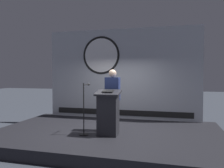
# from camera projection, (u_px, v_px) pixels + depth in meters

# --- Properties ---
(ground_plane) EXTENTS (40.00, 40.00, 0.00)m
(ground_plane) POSITION_uv_depth(u_px,v_px,m) (108.00, 141.00, 6.35)
(ground_plane) COLOR #383D47
(stage_platform) EXTENTS (6.40, 4.00, 0.30)m
(stage_platform) POSITION_uv_depth(u_px,v_px,m) (108.00, 136.00, 6.34)
(stage_platform) COLOR black
(stage_platform) RESTS_ON ground
(banner_display) EXTENTS (5.54, 0.12, 3.24)m
(banner_display) POSITION_uv_depth(u_px,v_px,m) (121.00, 74.00, 8.05)
(banner_display) COLOR #B2B7C1
(banner_display) RESTS_ON stage_platform
(podium) EXTENTS (0.64, 0.50, 1.20)m
(podium) POSITION_uv_depth(u_px,v_px,m) (108.00, 113.00, 5.86)
(podium) COLOR #26262B
(podium) RESTS_ON stage_platform
(speaker_person) EXTENTS (0.40, 0.26, 1.74)m
(speaker_person) POSITION_uv_depth(u_px,v_px,m) (113.00, 99.00, 6.31)
(speaker_person) COLOR black
(speaker_person) RESTS_ON stage_platform
(microphone_stand) EXTENTS (0.24, 0.53, 1.38)m
(microphone_stand) POSITION_uv_depth(u_px,v_px,m) (84.00, 117.00, 5.93)
(microphone_stand) COLOR black
(microphone_stand) RESTS_ON stage_platform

